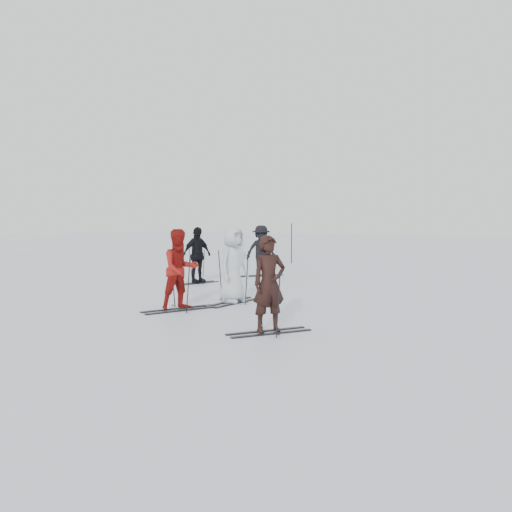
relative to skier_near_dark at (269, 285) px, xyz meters
The scene contains 12 objects.
ground 4.92m from the skier_near_dark, 133.58° to the left, with size 120.00×120.00×0.00m, color silver.
skier_near_dark is the anchor object (origin of this frame).
skier_red 3.03m from the skier_near_dark, 164.12° to the left, with size 0.88×0.69×1.81m, color maroon.
skier_grey 3.42m from the skier_near_dark, 137.56° to the left, with size 0.91×0.59×1.85m, color silver.
skier_uphill_left 7.50m from the skier_near_dark, 140.74° to the left, with size 1.05×0.44×1.80m, color black.
skier_uphill_far 9.39m from the skier_near_dark, 124.41° to the left, with size 1.18×0.68×1.83m, color black.
skis_near_dark 0.27m from the skier_near_dark, ahead, with size 0.86×1.62×1.18m, color black, non-canonical shape.
skis_red 3.04m from the skier_near_dark, 164.12° to the left, with size 0.98×1.85×1.35m, color black, non-canonical shape.
skis_grey 3.43m from the skier_near_dark, 137.56° to the left, with size 0.97×1.84×1.34m, color black, non-canonical shape.
skis_uphill_left 7.50m from the skier_near_dark, 140.74° to the left, with size 0.83×1.56×1.14m, color black, non-canonical shape.
skis_uphill_far 9.40m from the skier_near_dark, 124.41° to the left, with size 0.91×1.72×1.25m, color black, non-canonical shape.
piste_marker 15.15m from the skier_near_dark, 118.54° to the left, with size 0.04×0.04×1.91m, color black.
Camera 1 is at (8.13, -10.99, 2.01)m, focal length 35.00 mm.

